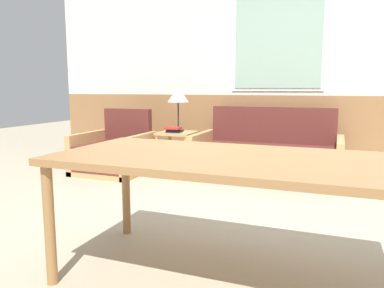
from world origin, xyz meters
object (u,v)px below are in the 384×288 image
couch (266,158)px  side_table (177,139)px  armchair (115,154)px  dining_table (231,167)px  table_lamp (178,96)px

couch → side_table: 1.20m
couch → armchair: size_ratio=2.06×
armchair → side_table: size_ratio=1.63×
dining_table → couch: bearing=95.8°
couch → table_lamp: (-1.20, 0.03, 0.75)m
side_table → table_lamp: 0.58m
armchair → dining_table: armchair is taller
couch → table_lamp: 1.42m
table_lamp → dining_table: size_ratio=0.30×
couch → dining_table: bearing=-84.2°
couch → dining_table: size_ratio=0.89×
armchair → table_lamp: 1.14m
table_lamp → armchair: bearing=-147.2°
armchair → side_table: 0.85m
dining_table → armchair: bearing=135.0°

